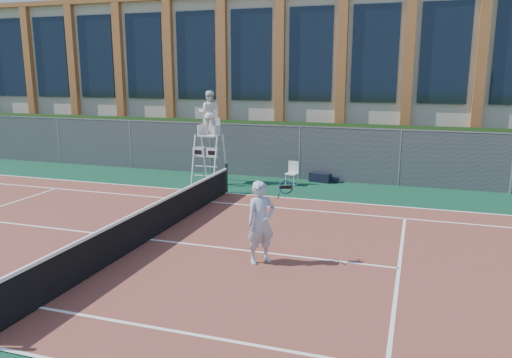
% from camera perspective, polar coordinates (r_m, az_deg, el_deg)
% --- Properties ---
extents(ground, '(120.00, 120.00, 0.00)m').
position_cam_1_polar(ground, '(13.66, -12.05, -6.90)').
color(ground, '#233814').
extents(apron, '(36.00, 20.00, 0.01)m').
position_cam_1_polar(apron, '(14.49, -10.08, -5.69)').
color(apron, '#0C3627').
rests_on(apron, ground).
extents(tennis_court, '(23.77, 10.97, 0.02)m').
position_cam_1_polar(tennis_court, '(13.66, -12.06, -6.82)').
color(tennis_court, brown).
rests_on(tennis_court, apron).
extents(tennis_net, '(0.10, 11.30, 1.10)m').
position_cam_1_polar(tennis_net, '(13.50, -12.15, -4.74)').
color(tennis_net, black).
rests_on(tennis_net, ground).
extents(fence, '(40.00, 0.06, 2.20)m').
position_cam_1_polar(fence, '(21.25, -0.27, 3.23)').
color(fence, '#595E60').
rests_on(fence, ground).
extents(hedge, '(40.00, 1.40, 2.20)m').
position_cam_1_polar(hedge, '(22.37, 0.70, 3.69)').
color(hedge, black).
rests_on(hedge, ground).
extents(building, '(45.00, 10.60, 8.22)m').
position_cam_1_polar(building, '(29.81, 5.39, 11.63)').
color(building, beige).
rests_on(building, ground).
extents(umpire_chair, '(1.04, 1.60, 3.72)m').
position_cam_1_polar(umpire_chair, '(19.88, -5.39, 7.25)').
color(umpire_chair, white).
rests_on(umpire_chair, ground).
extents(plastic_chair, '(0.49, 0.49, 0.93)m').
position_cam_1_polar(plastic_chair, '(19.76, 4.20, 0.92)').
color(plastic_chair, silver).
rests_on(plastic_chair, apron).
extents(sports_bag_near, '(0.91, 0.50, 0.37)m').
position_cam_1_polar(sports_bag_near, '(20.41, 7.34, 0.17)').
color(sports_bag_near, black).
rests_on(sports_bag_near, apron).
extents(sports_bag_far, '(0.55, 0.30, 0.21)m').
position_cam_1_polar(sports_bag_far, '(20.43, 8.76, -0.09)').
color(sports_bag_far, black).
rests_on(sports_bag_far, apron).
extents(tennis_player, '(1.12, 0.89, 1.94)m').
position_cam_1_polar(tennis_player, '(11.53, 0.58, -4.96)').
color(tennis_player, '#A8B4CA').
rests_on(tennis_player, tennis_court).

